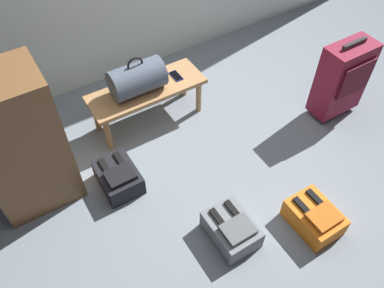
{
  "coord_description": "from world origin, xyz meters",
  "views": [
    {
      "loc": [
        -1.31,
        -1.53,
        2.53
      ],
      "look_at": [
        -0.27,
        0.16,
        0.25
      ],
      "focal_mm": 36.54,
      "sensor_mm": 36.0,
      "label": 1
    }
  ],
  "objects_px": {
    "backpack_dark": "(118,177)",
    "backpack_orange": "(314,217)",
    "side_cabinet": "(20,144)",
    "bench": "(147,93)",
    "suitcase_upright_burgundy": "(342,78)",
    "duffel_bag_slate": "(137,79)",
    "backpack_grey": "(231,229)",
    "cell_phone": "(176,76)"
  },
  "relations": [
    {
      "from": "bench",
      "to": "backpack_dark",
      "type": "bearing_deg",
      "value": -136.17
    },
    {
      "from": "cell_phone",
      "to": "backpack_grey",
      "type": "bearing_deg",
      "value": -104.37
    },
    {
      "from": "suitcase_upright_burgundy",
      "to": "backpack_grey",
      "type": "height_order",
      "value": "suitcase_upright_burgundy"
    },
    {
      "from": "cell_phone",
      "to": "side_cabinet",
      "type": "bearing_deg",
      "value": -169.29
    },
    {
      "from": "cell_phone",
      "to": "side_cabinet",
      "type": "distance_m",
      "value": 1.39
    },
    {
      "from": "backpack_grey",
      "to": "duffel_bag_slate",
      "type": "bearing_deg",
      "value": 90.71
    },
    {
      "from": "cell_phone",
      "to": "suitcase_upright_burgundy",
      "type": "height_order",
      "value": "suitcase_upright_burgundy"
    },
    {
      "from": "side_cabinet",
      "to": "backpack_orange",
      "type": "bearing_deg",
      "value": -39.94
    },
    {
      "from": "duffel_bag_slate",
      "to": "side_cabinet",
      "type": "xyz_separation_m",
      "value": [
        -1.0,
        -0.26,
        0.05
      ]
    },
    {
      "from": "suitcase_upright_burgundy",
      "to": "bench",
      "type": "bearing_deg",
      "value": 151.99
    },
    {
      "from": "backpack_orange",
      "to": "side_cabinet",
      "type": "height_order",
      "value": "side_cabinet"
    },
    {
      "from": "backpack_grey",
      "to": "backpack_orange",
      "type": "relative_size",
      "value": 1.0
    },
    {
      "from": "backpack_orange",
      "to": "duffel_bag_slate",
      "type": "bearing_deg",
      "value": 110.04
    },
    {
      "from": "duffel_bag_slate",
      "to": "backpack_dark",
      "type": "bearing_deg",
      "value": -132.04
    },
    {
      "from": "backpack_orange",
      "to": "bench",
      "type": "bearing_deg",
      "value": 107.69
    },
    {
      "from": "backpack_orange",
      "to": "side_cabinet",
      "type": "distance_m",
      "value": 2.1
    },
    {
      "from": "bench",
      "to": "suitcase_upright_burgundy",
      "type": "bearing_deg",
      "value": -28.01
    },
    {
      "from": "bench",
      "to": "backpack_dark",
      "type": "relative_size",
      "value": 2.63
    },
    {
      "from": "cell_phone",
      "to": "backpack_grey",
      "type": "height_order",
      "value": "cell_phone"
    },
    {
      "from": "bench",
      "to": "backpack_dark",
      "type": "distance_m",
      "value": 0.78
    },
    {
      "from": "backpack_grey",
      "to": "cell_phone",
      "type": "bearing_deg",
      "value": 75.63
    },
    {
      "from": "side_cabinet",
      "to": "bench",
      "type": "bearing_deg",
      "value": 13.46
    },
    {
      "from": "backpack_dark",
      "to": "backpack_orange",
      "type": "relative_size",
      "value": 1.0
    },
    {
      "from": "cell_phone",
      "to": "backpack_dark",
      "type": "relative_size",
      "value": 0.38
    },
    {
      "from": "backpack_grey",
      "to": "side_cabinet",
      "type": "xyz_separation_m",
      "value": [
        -1.02,
        1.08,
        0.46
      ]
    },
    {
      "from": "suitcase_upright_burgundy",
      "to": "backpack_orange",
      "type": "bearing_deg",
      "value": -141.02
    },
    {
      "from": "backpack_dark",
      "to": "backpack_orange",
      "type": "bearing_deg",
      "value": -45.58
    },
    {
      "from": "backpack_grey",
      "to": "suitcase_upright_burgundy",
      "type": "bearing_deg",
      "value": 19.91
    },
    {
      "from": "suitcase_upright_burgundy",
      "to": "backpack_orange",
      "type": "xyz_separation_m",
      "value": [
        -0.97,
        -0.79,
        -0.29
      ]
    },
    {
      "from": "duffel_bag_slate",
      "to": "cell_phone",
      "type": "height_order",
      "value": "duffel_bag_slate"
    },
    {
      "from": "cell_phone",
      "to": "backpack_grey",
      "type": "distance_m",
      "value": 1.41
    },
    {
      "from": "backpack_dark",
      "to": "side_cabinet",
      "type": "distance_m",
      "value": 0.75
    },
    {
      "from": "suitcase_upright_burgundy",
      "to": "backpack_orange",
      "type": "relative_size",
      "value": 1.97
    },
    {
      "from": "backpack_grey",
      "to": "bench",
      "type": "bearing_deg",
      "value": 87.63
    },
    {
      "from": "suitcase_upright_burgundy",
      "to": "backpack_grey",
      "type": "relative_size",
      "value": 1.97
    },
    {
      "from": "bench",
      "to": "backpack_orange",
      "type": "relative_size",
      "value": 2.63
    },
    {
      "from": "duffel_bag_slate",
      "to": "backpack_grey",
      "type": "bearing_deg",
      "value": -89.29
    },
    {
      "from": "duffel_bag_slate",
      "to": "backpack_grey",
      "type": "height_order",
      "value": "duffel_bag_slate"
    },
    {
      "from": "bench",
      "to": "duffel_bag_slate",
      "type": "xyz_separation_m",
      "value": [
        -0.07,
        0.0,
        0.19
      ]
    },
    {
      "from": "backpack_grey",
      "to": "side_cabinet",
      "type": "distance_m",
      "value": 1.55
    },
    {
      "from": "backpack_dark",
      "to": "bench",
      "type": "bearing_deg",
      "value": 43.83
    },
    {
      "from": "cell_phone",
      "to": "backpack_dark",
      "type": "height_order",
      "value": "cell_phone"
    }
  ]
}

